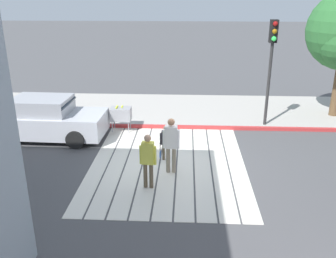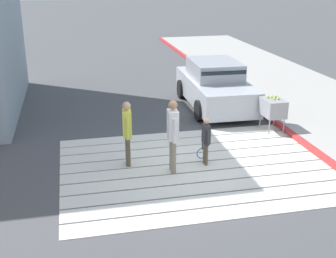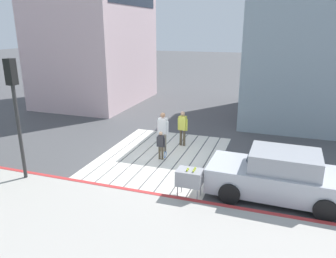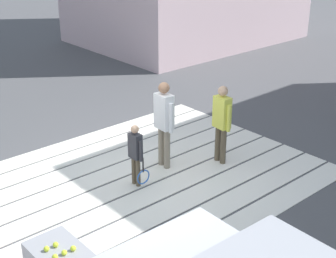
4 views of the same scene
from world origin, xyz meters
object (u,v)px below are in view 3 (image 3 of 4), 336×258
(pedestrian_adult_lead, at_px, (163,129))
(pedestrian_adult_trailing, at_px, (183,126))
(car_parked_near_curb, at_px, (279,176))
(pedestrian_child_with_racket, at_px, (161,144))
(traffic_light_corner, at_px, (15,96))
(tennis_ball_cart, at_px, (189,177))

(pedestrian_adult_lead, height_order, pedestrian_adult_trailing, pedestrian_adult_lead)
(car_parked_near_curb, bearing_deg, pedestrian_child_with_racket, 69.17)
(pedestrian_adult_trailing, bearing_deg, pedestrian_adult_lead, 148.53)
(pedestrian_adult_trailing, distance_m, pedestrian_child_with_racket, 1.89)
(pedestrian_adult_lead, xyz_separation_m, pedestrian_child_with_racket, (-0.87, -0.23, -0.35))
(car_parked_near_curb, distance_m, pedestrian_adult_lead, 5.44)
(traffic_light_corner, bearing_deg, car_parked_near_curb, -79.39)
(pedestrian_adult_lead, bearing_deg, tennis_ball_cart, -148.67)
(traffic_light_corner, bearing_deg, pedestrian_child_with_racket, -49.55)
(car_parked_near_curb, distance_m, tennis_ball_cart, 2.80)
(car_parked_near_curb, xyz_separation_m, pedestrian_adult_lead, (2.60, 4.77, 0.28))
(traffic_light_corner, bearing_deg, pedestrian_adult_trailing, -39.50)
(car_parked_near_curb, height_order, traffic_light_corner, traffic_light_corner)
(pedestrian_adult_lead, xyz_separation_m, pedestrian_adult_trailing, (0.97, -0.59, -0.08))
(car_parked_near_curb, relative_size, tennis_ball_cart, 4.28)
(pedestrian_adult_lead, distance_m, pedestrian_child_with_racket, 0.96)
(tennis_ball_cart, bearing_deg, pedestrian_child_with_racket, 35.81)
(pedestrian_child_with_racket, bearing_deg, car_parked_near_curb, -110.83)
(pedestrian_adult_lead, relative_size, pedestrian_adult_trailing, 1.09)
(traffic_light_corner, bearing_deg, pedestrian_adult_lead, -41.14)
(traffic_light_corner, relative_size, pedestrian_adult_lead, 2.43)
(traffic_light_corner, height_order, pedestrian_adult_lead, traffic_light_corner)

